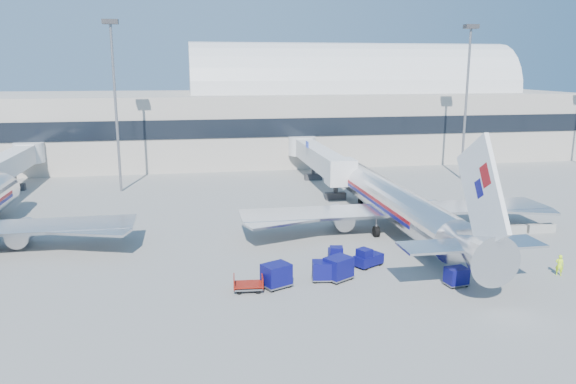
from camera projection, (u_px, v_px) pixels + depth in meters
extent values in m
plane|color=gray|center=(311.00, 252.00, 51.42)|extent=(260.00, 260.00, 0.00)
cube|color=#B2AA9E|center=(106.00, 128.00, 99.59)|extent=(170.00, 28.00, 12.00)
cube|color=black|center=(93.00, 131.00, 85.97)|extent=(170.00, 0.40, 3.00)
cylinder|color=silver|center=(351.00, 92.00, 106.06)|extent=(60.00, 18.00, 18.00)
cylinder|color=silver|center=(393.00, 202.00, 58.28)|extent=(3.80, 28.00, 3.80)
sphere|color=silver|center=(354.00, 177.00, 71.73)|extent=(3.72, 3.72, 3.72)
cone|color=silver|center=(474.00, 249.00, 41.86)|extent=(3.80, 6.00, 3.80)
cube|color=#A10C13|center=(390.00, 197.00, 59.19)|extent=(3.85, 20.16, 0.32)
cube|color=#0B0B69|center=(390.00, 201.00, 59.27)|extent=(3.85, 20.16, 0.32)
cube|color=white|center=(482.00, 193.00, 40.42)|extent=(0.35, 7.79, 8.74)
cube|color=silver|center=(471.00, 245.00, 42.30)|extent=(11.00, 3.00, 0.18)
cube|color=silver|center=(396.00, 210.00, 57.45)|extent=(32.00, 5.00, 0.28)
cylinder|color=#B7B7BC|center=(340.00, 217.00, 58.15)|extent=(2.10, 3.80, 2.10)
cylinder|color=#B7B7BC|center=(440.00, 213.00, 60.05)|extent=(2.10, 3.80, 2.10)
cylinder|color=black|center=(360.00, 201.00, 69.38)|extent=(0.40, 0.90, 0.90)
sphere|color=silver|center=(2.00, 189.00, 64.47)|extent=(3.72, 3.72, 3.72)
cylinder|color=#B7B7BC|center=(22.00, 233.00, 52.79)|extent=(2.10, 3.80, 2.10)
cube|color=silver|center=(318.00, 157.00, 80.68)|extent=(2.70, 24.00, 2.70)
cube|color=silver|center=(341.00, 172.00, 68.96)|extent=(3.40, 3.20, 3.20)
cylinder|color=silver|center=(302.00, 146.00, 91.73)|extent=(4.40, 4.40, 3.00)
cube|color=#2D2D30|center=(336.00, 186.00, 71.55)|extent=(0.50, 0.50, 3.00)
cube|color=#2D2D30|center=(335.00, 196.00, 71.85)|extent=(2.60, 1.00, 0.90)
cube|color=#2D2D30|center=(313.00, 168.00, 84.04)|extent=(0.50, 0.50, 3.00)
cube|color=#2D2D30|center=(313.00, 177.00, 84.34)|extent=(2.60, 1.00, 0.90)
cube|color=#1C319C|center=(307.00, 144.00, 80.01)|extent=(0.12, 1.40, 0.90)
cube|color=silver|center=(6.00, 165.00, 73.42)|extent=(2.70, 24.00, 2.70)
cylinder|color=silver|center=(29.00, 153.00, 84.47)|extent=(4.40, 4.40, 3.00)
cube|color=#2D2D30|center=(14.00, 178.00, 76.78)|extent=(0.50, 0.50, 3.00)
cube|color=#2D2D30|center=(15.00, 187.00, 77.08)|extent=(2.60, 1.00, 0.90)
cylinder|color=slate|center=(116.00, 110.00, 74.39)|extent=(0.36, 0.36, 22.00)
cube|color=#2D2D30|center=(110.00, 22.00, 71.93)|extent=(2.00, 1.20, 0.60)
cylinder|color=slate|center=(466.00, 106.00, 83.03)|extent=(0.36, 0.36, 22.00)
cube|color=#2D2D30|center=(471.00, 26.00, 80.57)|extent=(2.00, 1.20, 0.60)
cube|color=#9E9E96|center=(482.00, 231.00, 56.35)|extent=(3.00, 0.55, 0.90)
cube|color=#9E9E96|center=(512.00, 230.00, 56.92)|extent=(3.00, 0.55, 0.90)
cube|color=#9E9E96|center=(541.00, 228.00, 57.49)|extent=(3.00, 0.55, 0.90)
cube|color=#0A0B51|center=(369.00, 259.00, 47.67)|extent=(2.84, 2.37, 0.83)
cube|color=#0A0B51|center=(364.00, 253.00, 47.18)|extent=(1.41, 1.45, 0.77)
cylinder|color=black|center=(371.00, 259.00, 48.66)|extent=(0.66, 0.52, 0.62)
cube|color=#0A0B51|center=(438.00, 247.00, 51.12)|extent=(2.62, 2.24, 0.77)
cube|color=#0A0B51|center=(432.00, 240.00, 51.17)|extent=(1.32, 1.35, 0.72)
cylinder|color=black|center=(447.00, 249.00, 51.31)|extent=(0.61, 0.49, 0.57)
cube|color=#0A0B51|center=(336.00, 256.00, 48.46)|extent=(1.72, 2.71, 0.82)
cube|color=#0A0B51|center=(336.00, 251.00, 47.78)|extent=(1.26, 1.18, 0.76)
cylinder|color=black|center=(330.00, 256.00, 49.38)|extent=(0.35, 0.65, 0.61)
cube|color=#0A0B51|center=(338.00, 267.00, 44.50)|extent=(2.54, 2.39, 1.62)
cube|color=slate|center=(338.00, 277.00, 44.68)|extent=(2.66, 2.49, 0.11)
cylinder|color=black|center=(339.00, 273.00, 45.64)|extent=(0.48, 0.39, 0.45)
cube|color=#0A0B51|center=(323.00, 270.00, 44.35)|extent=(1.91, 1.59, 1.39)
cube|color=slate|center=(323.00, 278.00, 44.50)|extent=(2.01, 1.65, 0.10)
cylinder|color=black|center=(331.00, 276.00, 45.03)|extent=(0.40, 0.21, 0.38)
cube|color=#0A0B51|center=(276.00, 274.00, 42.99)|extent=(2.50, 2.29, 1.62)
cube|color=slate|center=(276.00, 284.00, 43.17)|extent=(2.63, 2.39, 0.11)
cylinder|color=black|center=(280.00, 280.00, 44.11)|extent=(0.48, 0.36, 0.45)
cube|color=#0A0B51|center=(456.00, 276.00, 43.35)|extent=(1.75, 1.46, 1.28)
cube|color=slate|center=(456.00, 283.00, 43.49)|extent=(1.84, 1.51, 0.09)
cylinder|color=black|center=(459.00, 280.00, 44.14)|extent=(0.37, 0.19, 0.35)
cube|color=#0A0B51|center=(497.00, 251.00, 49.11)|extent=(1.79, 1.47, 1.33)
cube|color=slate|center=(497.00, 258.00, 49.25)|extent=(1.89, 1.52, 0.09)
cylinder|color=black|center=(501.00, 256.00, 49.79)|extent=(0.38, 0.19, 0.37)
cube|color=slate|center=(248.00, 287.00, 42.39)|extent=(2.35, 1.70, 0.12)
cube|color=maroon|center=(248.00, 284.00, 42.34)|extent=(2.35, 1.75, 0.08)
cylinder|color=black|center=(257.00, 286.00, 43.03)|extent=(0.42, 0.19, 0.41)
imported|color=#BAF219|center=(559.00, 265.00, 45.53)|extent=(0.76, 0.73, 1.76)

